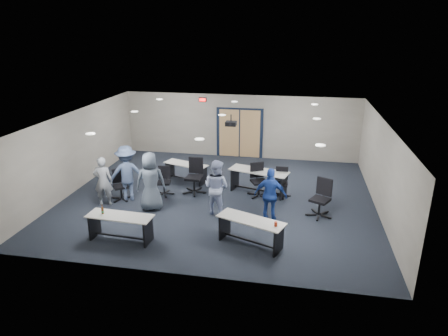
% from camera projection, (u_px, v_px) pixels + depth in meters
% --- Properties ---
extents(floor, '(10.00, 10.00, 0.00)m').
position_uv_depth(floor, '(219.00, 197.00, 13.32)').
color(floor, black).
rests_on(floor, ground).
extents(back_wall, '(10.00, 0.04, 2.70)m').
position_uv_depth(back_wall, '(240.00, 126.00, 17.04)').
color(back_wall, gray).
rests_on(back_wall, floor).
extents(front_wall, '(10.00, 0.04, 2.70)m').
position_uv_depth(front_wall, '(178.00, 221.00, 8.70)').
color(front_wall, gray).
rests_on(front_wall, floor).
extents(left_wall, '(0.04, 9.00, 2.70)m').
position_uv_depth(left_wall, '(77.00, 150.00, 13.74)').
color(left_wall, gray).
rests_on(left_wall, floor).
extents(right_wall, '(0.04, 9.00, 2.70)m').
position_uv_depth(right_wall, '(382.00, 168.00, 11.99)').
color(right_wall, gray).
rests_on(right_wall, floor).
extents(ceiling, '(10.00, 9.00, 0.04)m').
position_uv_depth(ceiling, '(219.00, 117.00, 12.42)').
color(ceiling, silver).
rests_on(ceiling, back_wall).
extents(double_door, '(2.00, 0.07, 2.20)m').
position_uv_depth(double_door, '(240.00, 133.00, 17.10)').
color(double_door, black).
rests_on(double_door, back_wall).
extents(exit_sign, '(0.32, 0.07, 0.18)m').
position_uv_depth(exit_sign, '(203.00, 100.00, 16.90)').
color(exit_sign, black).
rests_on(exit_sign, back_wall).
extents(ceiling_projector, '(0.35, 0.32, 0.37)m').
position_uv_depth(ceiling_projector, '(231.00, 123.00, 12.93)').
color(ceiling_projector, black).
rests_on(ceiling_projector, ceiling).
extents(ceiling_can_lights, '(6.24, 5.74, 0.02)m').
position_uv_depth(ceiling_can_lights, '(220.00, 117.00, 12.66)').
color(ceiling_can_lights, white).
rests_on(ceiling_can_lights, ceiling).
extents(table_front_left, '(1.78, 0.68, 0.97)m').
position_uv_depth(table_front_left, '(120.00, 223.00, 10.48)').
color(table_front_left, silver).
rests_on(table_front_left, floor).
extents(table_front_right, '(1.87, 1.19, 0.84)m').
position_uv_depth(table_front_right, '(251.00, 227.00, 10.25)').
color(table_front_right, silver).
rests_on(table_front_right, floor).
extents(table_back_left, '(1.73, 1.05, 0.67)m').
position_uv_depth(table_back_left, '(186.00, 169.00, 14.57)').
color(table_back_left, silver).
rests_on(table_back_left, floor).
extents(table_back_right, '(2.10, 1.17, 0.81)m').
position_uv_depth(table_back_right, '(259.00, 178.00, 13.48)').
color(table_back_right, silver).
rests_on(table_back_right, floor).
extents(chair_back_a, '(0.70, 0.70, 0.96)m').
position_uv_depth(chair_back_a, '(164.00, 181.00, 13.35)').
color(chair_back_a, black).
rests_on(chair_back_a, floor).
extents(chair_back_b, '(0.79, 0.79, 1.20)m').
position_uv_depth(chair_back_b, '(194.00, 176.00, 13.46)').
color(chair_back_b, black).
rests_on(chair_back_b, floor).
extents(chair_back_c, '(0.95, 0.95, 1.12)m').
position_uv_depth(chair_back_c, '(259.00, 180.00, 13.21)').
color(chair_back_c, black).
rests_on(chair_back_c, floor).
extents(chair_back_d, '(0.62, 0.62, 0.98)m').
position_uv_depth(chair_back_d, '(281.00, 183.00, 13.22)').
color(chair_back_d, black).
rests_on(chair_back_d, floor).
extents(chair_loose_left, '(0.88, 0.88, 1.00)m').
position_uv_depth(chair_loose_left, '(121.00, 185.00, 12.97)').
color(chair_loose_left, black).
rests_on(chair_loose_left, floor).
extents(chair_loose_right, '(0.97, 0.97, 1.15)m').
position_uv_depth(chair_loose_right, '(320.00, 198.00, 11.78)').
color(chair_loose_right, black).
rests_on(chair_loose_right, floor).
extents(person_gray, '(0.66, 0.52, 1.60)m').
position_uv_depth(person_gray, '(103.00, 181.00, 12.49)').
color(person_gray, gray).
rests_on(person_gray, floor).
extents(person_plaid, '(1.03, 0.82, 1.83)m').
position_uv_depth(person_plaid, '(151.00, 182.00, 12.14)').
color(person_plaid, '#4C5869').
rests_on(person_plaid, floor).
extents(person_lightblue, '(1.01, 0.92, 1.70)m').
position_uv_depth(person_lightblue, '(216.00, 187.00, 11.89)').
color(person_lightblue, '#A8B6DF').
rests_on(person_lightblue, floor).
extents(person_navy, '(0.99, 0.50, 1.61)m').
position_uv_depth(person_navy, '(271.00, 195.00, 11.41)').
color(person_navy, navy).
rests_on(person_navy, floor).
extents(person_back, '(1.36, 1.14, 1.83)m').
position_uv_depth(person_back, '(127.00, 173.00, 12.83)').
color(person_back, '#475980').
rests_on(person_back, floor).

